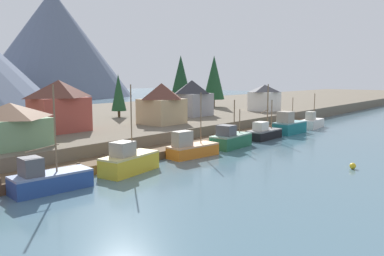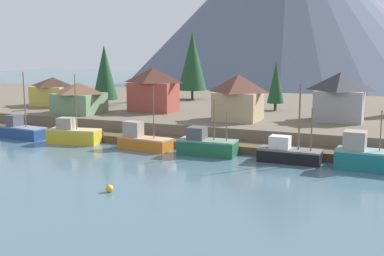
% 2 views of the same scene
% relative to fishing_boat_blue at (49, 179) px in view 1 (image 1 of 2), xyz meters
% --- Properties ---
extents(ground_plane, '(400.00, 400.00, 1.00)m').
position_rel_fishing_boat_blue_xyz_m(ground_plane, '(24.48, 21.81, -1.63)').
color(ground_plane, '#476675').
extents(dock, '(80.00, 4.00, 1.60)m').
position_rel_fishing_boat_blue_xyz_m(dock, '(24.48, 3.80, -0.62)').
color(dock, brown).
rests_on(dock, ground_plane).
extents(shoreline_bank, '(400.00, 56.00, 2.50)m').
position_rel_fishing_boat_blue_xyz_m(shoreline_bank, '(24.48, 33.81, 0.12)').
color(shoreline_bank, '#665B4C').
rests_on(shoreline_bank, ground_plane).
extents(mountain_central_peak, '(78.75, 78.75, 54.05)m').
position_rel_fishing_boat_blue_xyz_m(mountain_central_peak, '(94.30, 155.14, 25.90)').
color(mountain_central_peak, slate).
rests_on(mountain_central_peak, ground_plane).
extents(fishing_boat_blue, '(7.35, 3.40, 9.66)m').
position_rel_fishing_boat_blue_xyz_m(fishing_boat_blue, '(0.00, 0.00, 0.00)').
color(fishing_boat_blue, navy).
rests_on(fishing_boat_blue, ground_plane).
extents(fishing_boat_yellow, '(7.45, 3.86, 9.53)m').
position_rel_fishing_boat_blue_xyz_m(fishing_boat_yellow, '(9.23, -0.30, 0.15)').
color(fishing_boat_yellow, gold).
rests_on(fishing_boat_yellow, ground_plane).
extents(fishing_boat_orange, '(7.36, 3.42, 8.30)m').
position_rel_fishing_boat_blue_xyz_m(fishing_boat_orange, '(20.01, 0.01, 0.03)').
color(fishing_boat_orange, '#CC6B1E').
rests_on(fishing_boat_orange, ground_plane).
extents(fishing_boat_green, '(7.25, 3.38, 6.96)m').
position_rel_fishing_boat_blue_xyz_m(fishing_boat_green, '(28.88, -0.04, 0.10)').
color(fishing_boat_green, '#1E5B3D').
rests_on(fishing_boat_green, ground_plane).
extents(fishing_boat_black, '(7.12, 2.89, 9.07)m').
position_rel_fishing_boat_blue_xyz_m(fishing_boat_black, '(38.98, 0.23, -0.07)').
color(fishing_boat_black, black).
rests_on(fishing_boat_black, ground_plane).
extents(fishing_boat_teal, '(7.22, 3.46, 6.53)m').
position_rel_fishing_boat_blue_xyz_m(fishing_boat_teal, '(47.56, -0.07, 0.32)').
color(fishing_boat_teal, '#196B70').
rests_on(fishing_boat_teal, ground_plane).
extents(fishing_boat_white, '(7.33, 3.43, 6.96)m').
position_rel_fishing_boat_blue_xyz_m(fishing_boat_white, '(57.81, -0.06, -0.03)').
color(fishing_boat_white, silver).
rests_on(fishing_boat_white, ground_plane).
extents(house_red, '(7.86, 5.15, 7.38)m').
position_rel_fishing_boat_blue_xyz_m(house_red, '(12.26, 17.81, 5.14)').
color(house_red, '#9E4238').
rests_on(house_red, shoreline_bank).
extents(house_green, '(7.45, 6.61, 4.98)m').
position_rel_fishing_boat_blue_xyz_m(house_green, '(2.06, 11.12, 3.92)').
color(house_green, '#6B8E66').
rests_on(house_green, shoreline_bank).
extents(house_grey, '(7.04, 6.39, 7.12)m').
position_rel_fishing_boat_blue_xyz_m(house_grey, '(42.33, 18.64, 5.02)').
color(house_grey, gray).
rests_on(house_grey, shoreline_bank).
extents(house_tan, '(6.64, 6.18, 6.76)m').
position_rel_fishing_boat_blue_xyz_m(house_tan, '(28.54, 13.58, 4.83)').
color(house_tan, tan).
rests_on(house_tan, shoreline_bank).
extents(house_white, '(5.88, 5.87, 5.97)m').
position_rel_fishing_boat_blue_xyz_m(house_white, '(61.57, 13.07, 4.42)').
color(house_white, silver).
rests_on(house_white, shoreline_bank).
extents(conifer_near_right, '(5.40, 5.40, 13.15)m').
position_rel_fishing_boat_blue_xyz_m(conifer_near_right, '(63.40, 28.91, 8.93)').
color(conifer_near_right, '#4C3823').
rests_on(conifer_near_right, shoreline_bank).
extents(conifer_mid_left, '(5.35, 5.35, 12.88)m').
position_rel_fishing_boat_blue_xyz_m(conifer_mid_left, '(53.00, 31.08, 8.80)').
color(conifer_mid_left, '#4C3823').
rests_on(conifer_mid_left, shoreline_bank).
extents(conifer_mid_right, '(2.87, 2.87, 8.31)m').
position_rel_fishing_boat_blue_xyz_m(conifer_mid_right, '(30.77, 27.34, 6.14)').
color(conifer_mid_right, '#4C3823').
rests_on(conifer_mid_right, shoreline_bank).
extents(channel_buoy, '(0.70, 0.70, 0.70)m').
position_rel_fishing_boat_blue_xyz_m(channel_buoy, '(26.68, -18.24, -0.78)').
color(channel_buoy, gold).
rests_on(channel_buoy, ground_plane).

